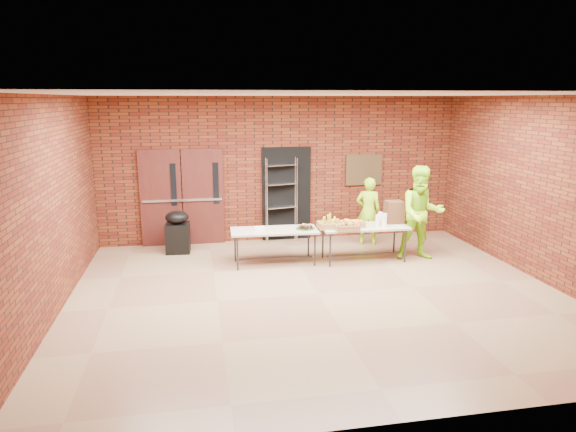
# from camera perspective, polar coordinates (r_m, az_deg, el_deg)

# --- Properties ---
(room) EXTENTS (8.08, 7.08, 3.28)m
(room) POSITION_cam_1_polar(r_m,az_deg,el_deg) (8.10, 3.52, 1.95)
(room) COLOR #8D664C
(room) RESTS_ON ground
(double_doors) EXTENTS (1.78, 0.12, 2.10)m
(double_doors) POSITION_cam_1_polar(r_m,az_deg,el_deg) (11.35, -11.65, 2.05)
(double_doors) COLOR #421913
(double_doors) RESTS_ON room
(dark_doorway) EXTENTS (1.10, 0.06, 2.10)m
(dark_doorway) POSITION_cam_1_polar(r_m,az_deg,el_deg) (11.55, -0.18, 2.48)
(dark_doorway) COLOR black
(dark_doorway) RESTS_ON room
(bronze_plaque) EXTENTS (0.85, 0.04, 0.70)m
(bronze_plaque) POSITION_cam_1_polar(r_m,az_deg,el_deg) (11.91, 8.41, 5.10)
(bronze_plaque) COLOR #3D2E18
(bronze_plaque) RESTS_ON room
(wire_rack) EXTENTS (0.72, 0.37, 1.88)m
(wire_rack) POSITION_cam_1_polar(r_m,az_deg,el_deg) (11.41, -0.73, 1.78)
(wire_rack) COLOR #B7B7BE
(wire_rack) RESTS_ON room
(table_left) EXTENTS (1.69, 0.76, 0.68)m
(table_left) POSITION_cam_1_polar(r_m,az_deg,el_deg) (9.87, -1.53, -1.85)
(table_left) COLOR tan
(table_left) RESTS_ON room
(table_right) EXTENTS (1.71, 0.73, 0.70)m
(table_right) POSITION_cam_1_polar(r_m,az_deg,el_deg) (10.19, 8.44, -1.41)
(table_right) COLOR tan
(table_right) RESTS_ON room
(basket_bananas) EXTENTS (0.46, 0.36, 0.14)m
(basket_bananas) POSITION_cam_1_polar(r_m,az_deg,el_deg) (9.94, 4.71, -0.95)
(basket_bananas) COLOR olive
(basket_bananas) RESTS_ON table_right
(basket_oranges) EXTENTS (0.43, 0.34, 0.13)m
(basket_oranges) POSITION_cam_1_polar(r_m,az_deg,el_deg) (10.08, 7.20, -0.84)
(basket_oranges) COLOR olive
(basket_oranges) RESTS_ON table_right
(basket_apples) EXTENTS (0.44, 0.34, 0.14)m
(basket_apples) POSITION_cam_1_polar(r_m,az_deg,el_deg) (9.84, 6.53, -1.16)
(basket_apples) COLOR olive
(basket_apples) RESTS_ON table_right
(muffin_tray) EXTENTS (0.36, 0.36, 0.09)m
(muffin_tray) POSITION_cam_1_polar(r_m,az_deg,el_deg) (9.91, 1.91, -1.20)
(muffin_tray) COLOR #134A19
(muffin_tray) RESTS_ON table_left
(napkin_box) EXTENTS (0.19, 0.13, 0.06)m
(napkin_box) POSITION_cam_1_polar(r_m,az_deg,el_deg) (9.83, -3.21, -1.39)
(napkin_box) COLOR white
(napkin_box) RESTS_ON table_left
(coffee_dispenser) EXTENTS (0.34, 0.30, 0.44)m
(coffee_dispenser) POSITION_cam_1_polar(r_m,az_deg,el_deg) (10.50, 11.69, 0.45)
(coffee_dispenser) COLOR #55331D
(coffee_dispenser) RESTS_ON table_right
(cup_stack_front) EXTENTS (0.08, 0.08, 0.23)m
(cup_stack_front) POSITION_cam_1_polar(r_m,az_deg,el_deg) (10.13, 9.90, -0.53)
(cup_stack_front) COLOR white
(cup_stack_front) RESTS_ON table_right
(cup_stack_mid) EXTENTS (0.09, 0.09, 0.26)m
(cup_stack_mid) POSITION_cam_1_polar(r_m,az_deg,el_deg) (10.14, 10.69, -0.46)
(cup_stack_mid) COLOR white
(cup_stack_mid) RESTS_ON table_right
(cup_stack_back) EXTENTS (0.09, 0.09, 0.26)m
(cup_stack_back) POSITION_cam_1_polar(r_m,az_deg,el_deg) (10.27, 10.21, -0.28)
(cup_stack_back) COLOR white
(cup_stack_back) RESTS_ON table_right
(covered_grill) EXTENTS (0.51, 0.44, 0.89)m
(covered_grill) POSITION_cam_1_polar(r_m,az_deg,el_deg) (10.88, -12.17, -1.73)
(covered_grill) COLOR black
(covered_grill) RESTS_ON room
(volunteer_woman) EXTENTS (0.63, 0.51, 1.49)m
(volunteer_woman) POSITION_cam_1_polar(r_m,az_deg,el_deg) (11.31, 8.90, 0.53)
(volunteer_woman) COLOR #9EEA1A
(volunteer_woman) RESTS_ON room
(volunteer_man) EXTENTS (1.00, 0.83, 1.87)m
(volunteer_man) POSITION_cam_1_polar(r_m,az_deg,el_deg) (10.44, 14.59, 0.31)
(volunteer_man) COLOR #9EEA1A
(volunteer_man) RESTS_ON room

